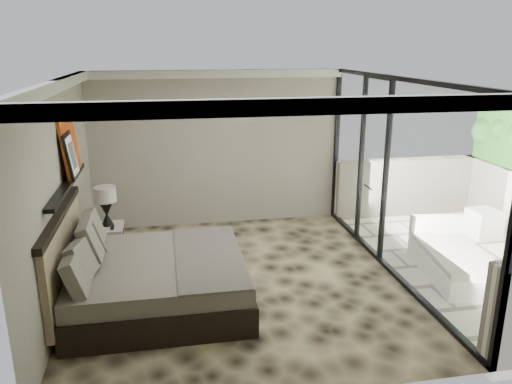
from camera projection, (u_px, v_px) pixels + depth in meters
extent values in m
plane|color=black|center=(239.00, 281.00, 7.05)|extent=(5.00, 5.00, 0.00)
cube|color=silver|center=(236.00, 79.00, 6.26)|extent=(4.50, 5.00, 0.02)
cube|color=gray|center=(217.00, 149.00, 9.00)|extent=(4.50, 0.02, 2.80)
cube|color=gray|center=(61.00, 195.00, 6.26)|extent=(0.02, 5.00, 2.80)
cube|color=white|center=(395.00, 178.00, 7.05)|extent=(0.08, 5.00, 2.80)
cube|color=silver|center=(478.00, 265.00, 7.72)|extent=(3.00, 5.00, 0.12)
cube|color=black|center=(67.00, 185.00, 6.34)|extent=(0.12, 2.20, 0.05)
cube|color=black|center=(161.00, 290.00, 6.40)|extent=(2.19, 2.08, 0.37)
cube|color=#5E574E|center=(159.00, 268.00, 6.32)|extent=(2.13, 2.02, 0.23)
cube|color=#44423B|center=(208.00, 256.00, 6.39)|extent=(0.83, 2.06, 0.03)
cube|color=#816A52|center=(64.00, 257.00, 6.05)|extent=(0.08, 2.18, 1.04)
cube|color=black|center=(106.00, 241.00, 7.76)|extent=(0.70, 0.70, 0.55)
cone|color=black|center=(107.00, 220.00, 7.72)|extent=(0.19, 0.19, 0.17)
cone|color=black|center=(106.00, 209.00, 7.67)|extent=(0.19, 0.19, 0.17)
cylinder|color=beige|center=(105.00, 194.00, 7.60)|extent=(0.34, 0.34, 0.23)
cube|color=#AA430E|center=(69.00, 141.00, 6.68)|extent=(0.13, 0.90, 0.90)
cube|color=black|center=(71.00, 155.00, 6.50)|extent=(0.11, 0.50, 0.60)
cube|color=silver|center=(484.00, 223.00, 8.65)|extent=(0.50, 0.50, 0.47)
cube|color=white|center=(454.00, 266.00, 7.20)|extent=(1.05, 1.74, 0.29)
cube|color=beige|center=(456.00, 254.00, 7.15)|extent=(1.00, 1.64, 0.08)
cube|color=white|center=(436.00, 226.00, 7.85)|extent=(0.83, 0.24, 0.36)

